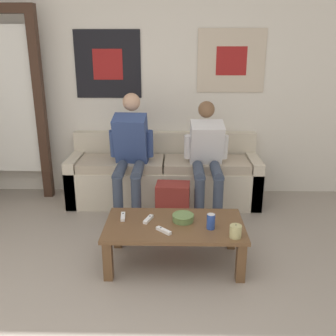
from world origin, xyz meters
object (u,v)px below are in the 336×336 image
at_px(couch, 164,177).
at_px(ceramic_bowl, 183,217).
at_px(person_seated_teen, 207,156).
at_px(backpack, 173,207).
at_px(coffee_table, 174,230).
at_px(person_seated_adult, 130,151).
at_px(pillar_candle, 236,231).
at_px(game_controller_far_center, 164,231).
at_px(game_controller_near_right, 123,217).
at_px(drink_can_blue, 211,221).
at_px(game_controller_near_left, 148,219).

bearing_deg(couch, ceramic_bowl, -81.28).
xyz_separation_m(person_seated_teen, backpack, (-0.35, -0.36, -0.42)).
relative_size(coffee_table, person_seated_adult, 0.90).
bearing_deg(pillar_candle, game_controller_far_center, 172.51).
xyz_separation_m(ceramic_bowl, game_controller_far_center, (-0.15, -0.19, -0.02)).
distance_m(ceramic_bowl, game_controller_far_center, 0.25).
bearing_deg(game_controller_near_right, couch, 76.04).
bearing_deg(pillar_candle, drink_can_blue, 141.80).
height_order(ceramic_bowl, game_controller_near_right, ceramic_bowl).
relative_size(coffee_table, drink_can_blue, 9.07).
relative_size(couch, ceramic_bowl, 11.87).
height_order(person_seated_teen, ceramic_bowl, person_seated_teen).
xyz_separation_m(person_seated_teen, drink_can_blue, (-0.04, -1.07, -0.22)).
height_order(person_seated_teen, backpack, person_seated_teen).
relative_size(couch, game_controller_far_center, 16.89).
height_order(backpack, pillar_candle, pillar_candle).
height_order(game_controller_near_left, game_controller_far_center, same).
bearing_deg(person_seated_adult, drink_can_blue, -55.52).
xyz_separation_m(drink_can_blue, game_controller_near_right, (-0.72, 0.18, -0.05)).
relative_size(game_controller_near_left, game_controller_near_right, 1.00).
height_order(person_seated_teen, game_controller_far_center, person_seated_teen).
bearing_deg(person_seated_teen, backpack, -134.24).
height_order(ceramic_bowl, pillar_candle, pillar_candle).
bearing_deg(game_controller_near_right, ceramic_bowl, -5.36).
distance_m(pillar_candle, game_controller_near_left, 0.73).
height_order(game_controller_near_left, game_controller_near_right, same).
bearing_deg(game_controller_near_left, backpack, 71.34).
relative_size(person_seated_adult, person_seated_teen, 1.07).
xyz_separation_m(couch, backpack, (0.11, -0.70, -0.07)).
bearing_deg(coffee_table, game_controller_far_center, -120.29).
bearing_deg(ceramic_bowl, person_seated_teen, 74.61).
xyz_separation_m(person_seated_adult, ceramic_bowl, (0.54, -0.97, -0.29)).
distance_m(backpack, drink_can_blue, 0.80).
bearing_deg(person_seated_teen, game_controller_far_center, -109.96).
bearing_deg(person_seated_adult, game_controller_far_center, -71.68).
bearing_deg(couch, person_seated_teen, -36.43).
xyz_separation_m(couch, person_seated_adult, (-0.34, -0.31, 0.40)).
xyz_separation_m(coffee_table, game_controller_near_left, (-0.22, 0.05, 0.07)).
distance_m(couch, game_controller_near_right, 1.27).
xyz_separation_m(backpack, game_controller_near_left, (-0.20, -0.58, 0.15)).
height_order(person_seated_teen, game_controller_near_left, person_seated_teen).
xyz_separation_m(game_controller_near_left, game_controller_far_center, (0.13, -0.20, 0.00)).
relative_size(person_seated_adult, game_controller_near_right, 8.56).
xyz_separation_m(coffee_table, game_controller_far_center, (-0.08, -0.14, 0.07)).
relative_size(person_seated_teen, game_controller_far_center, 9.25).
bearing_deg(ceramic_bowl, game_controller_far_center, -128.29).
bearing_deg(backpack, ceramic_bowl, -81.24).
distance_m(coffee_table, game_controller_far_center, 0.18).
distance_m(backpack, game_controller_near_left, 0.63).
bearing_deg(couch, game_controller_near_left, -94.04).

